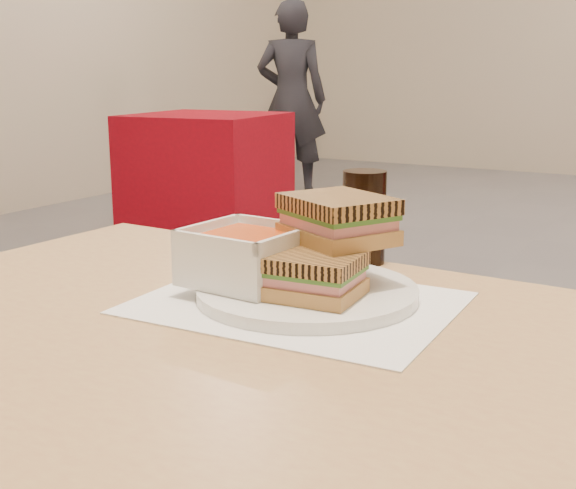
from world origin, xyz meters
The scene contains 11 objects.
main_table centered at (0.10, -2.12, 0.64)m, with size 1.22×0.74×0.75m.
tray_liner centered at (0.03, -2.01, 0.75)m, with size 0.37×0.30×0.00m.
plate centered at (0.03, -1.98, 0.76)m, with size 0.27×0.27×0.01m.
soup_bowl centered at (-0.05, -2.00, 0.80)m, with size 0.14×0.14×0.07m.
panini_lower centered at (0.05, -2.02, 0.79)m, with size 0.12×0.10×0.05m.
panini_upper centered at (0.05, -1.94, 0.85)m, with size 0.16×0.15×0.06m.
cola_glass centered at (0.01, -1.79, 0.82)m, with size 0.06×0.06×0.13m.
bg_table_0 centered at (-2.38, 1.06, 0.37)m, with size 0.93×0.93×0.75m.
bg_chair_0l centered at (-2.76, 1.38, 0.22)m, with size 0.49×0.49×0.44m.
bg_chair_0r centered at (-2.27, 1.33, 0.23)m, with size 0.51×0.51×0.46m.
patron_a centered at (-2.65, 2.61, 0.78)m, with size 0.67×0.55×1.57m.
Camera 1 is at (0.45, -2.75, 1.02)m, focal length 46.56 mm.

